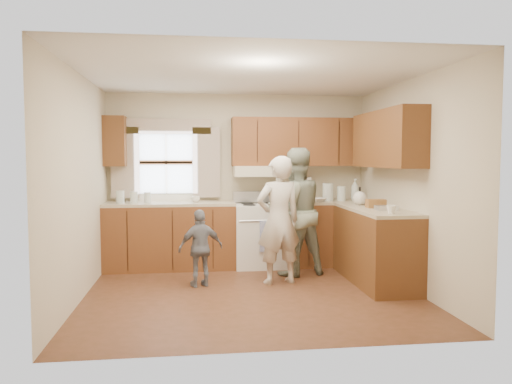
{
  "coord_description": "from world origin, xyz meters",
  "views": [
    {
      "loc": [
        -0.67,
        -5.65,
        1.58
      ],
      "look_at": [
        0.1,
        0.4,
        1.15
      ],
      "focal_mm": 35.0,
      "sensor_mm": 36.0,
      "label": 1
    }
  ],
  "objects": [
    {
      "name": "child",
      "position": [
        -0.58,
        0.39,
        0.47
      ],
      "size": [
        0.6,
        0.38,
        0.94
      ],
      "primitive_type": "imported",
      "rotation": [
        0.0,
        0.0,
        3.42
      ],
      "color": "slate",
      "rests_on": "ground"
    },
    {
      "name": "room",
      "position": [
        0.0,
        0.0,
        1.25
      ],
      "size": [
        3.8,
        3.8,
        3.8
      ],
      "color": "#462A15",
      "rests_on": "ground"
    },
    {
      "name": "kitchen_fixtures",
      "position": [
        0.61,
        1.08,
        0.84
      ],
      "size": [
        3.8,
        2.25,
        2.15
      ],
      "color": "#4C2810",
      "rests_on": "ground"
    },
    {
      "name": "woman_right",
      "position": [
        0.68,
        0.85,
        0.85
      ],
      "size": [
        0.97,
        0.85,
        1.7
      ],
      "primitive_type": "imported",
      "rotation": [
        0.0,
        0.0,
        3.42
      ],
      "color": "#1F3620",
      "rests_on": "ground"
    },
    {
      "name": "stove",
      "position": [
        0.3,
        1.44,
        0.47
      ],
      "size": [
        0.76,
        0.67,
        1.07
      ],
      "color": "silver",
      "rests_on": "ground"
    },
    {
      "name": "woman_left",
      "position": [
        0.39,
        0.42,
        0.8
      ],
      "size": [
        0.65,
        0.51,
        1.59
      ],
      "primitive_type": "imported",
      "rotation": [
        0.0,
        0.0,
        3.38
      ],
      "color": "beige",
      "rests_on": "ground"
    }
  ]
}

